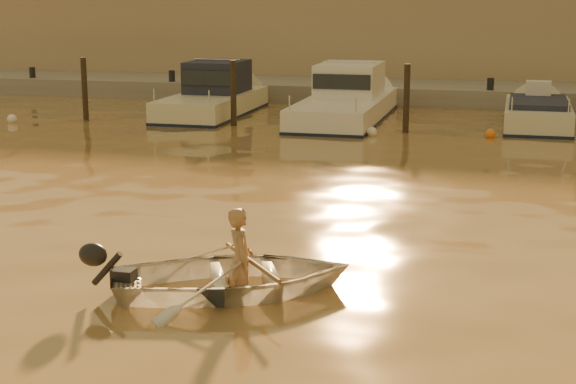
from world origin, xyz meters
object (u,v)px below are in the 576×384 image
(dinghy, at_px, (234,276))
(waterfront_building, at_px, (450,31))
(person, at_px, (241,261))
(moored_boat_2, at_px, (345,100))
(moored_boat_3, at_px, (537,119))
(moored_boat_1, at_px, (212,96))

(dinghy, height_order, waterfront_building, waterfront_building)
(person, bearing_deg, moored_boat_2, -18.51)
(person, bearing_deg, moored_boat_3, -38.57)
(moored_boat_1, distance_m, moored_boat_3, 10.54)
(moored_boat_1, bearing_deg, moored_boat_2, 0.00)
(dinghy, relative_size, moored_boat_2, 0.41)
(moored_boat_2, relative_size, waterfront_building, 0.18)
(person, height_order, moored_boat_3, person)
(person, distance_m, moored_boat_3, 17.37)
(moored_boat_3, bearing_deg, moored_boat_2, 180.00)
(moored_boat_2, xyz_separation_m, waterfront_building, (2.43, 11.00, 1.77))
(person, bearing_deg, moored_boat_1, -3.99)
(moored_boat_2, bearing_deg, moored_boat_3, 0.00)
(person, xyz_separation_m, moored_boat_3, (4.22, 16.85, -0.22))
(moored_boat_2, xyz_separation_m, moored_boat_3, (5.99, 0.00, -0.40))
(dinghy, bearing_deg, waterfront_building, -26.05)
(moored_boat_2, bearing_deg, waterfront_building, 77.53)
(person, distance_m, waterfront_building, 27.93)
(person, xyz_separation_m, moored_boat_2, (-1.77, 16.85, 0.18))
(dinghy, relative_size, waterfront_building, 0.07)
(moored_boat_2, relative_size, moored_boat_3, 1.44)
(dinghy, xyz_separation_m, moored_boat_2, (-1.68, 16.89, 0.40))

